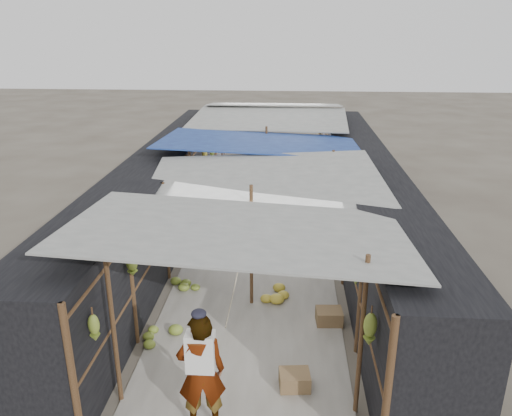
% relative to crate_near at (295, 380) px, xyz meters
% --- Properties ---
extents(ground, '(80.00, 80.00, 0.00)m').
position_rel_crate_near_xyz_m(ground, '(-0.89, -0.45, -0.15)').
color(ground, '#6B6356').
rests_on(ground, ground).
extents(aisle_slab, '(3.60, 16.00, 0.02)m').
position_rel_crate_near_xyz_m(aisle_slab, '(-0.89, 6.05, -0.14)').
color(aisle_slab, '#9E998E').
rests_on(aisle_slab, ground).
extents(stall_left, '(1.40, 15.00, 2.30)m').
position_rel_crate_near_xyz_m(stall_left, '(-3.59, 6.05, 1.00)').
color(stall_left, black).
rests_on(stall_left, ground).
extents(stall_right, '(1.40, 15.00, 2.30)m').
position_rel_crate_near_xyz_m(stall_right, '(1.81, 6.05, 1.00)').
color(stall_right, black).
rests_on(stall_right, ground).
extents(crate_near, '(0.52, 0.44, 0.29)m').
position_rel_crate_near_xyz_m(crate_near, '(0.00, 0.00, 0.00)').
color(crate_near, '#876445').
rests_on(crate_near, ground).
extents(crate_mid, '(0.52, 0.43, 0.30)m').
position_rel_crate_near_xyz_m(crate_mid, '(0.68, 1.90, 0.01)').
color(crate_mid, '#876445').
rests_on(crate_mid, ground).
extents(crate_back, '(0.47, 0.41, 0.26)m').
position_rel_crate_near_xyz_m(crate_back, '(-1.01, 11.68, -0.02)').
color(crate_back, '#876445').
rests_on(crate_back, ground).
extents(black_basin, '(0.65, 0.65, 0.20)m').
position_rel_crate_near_xyz_m(black_basin, '(0.81, 7.86, -0.05)').
color(black_basin, black).
rests_on(black_basin, ground).
extents(vendor_elderly, '(0.75, 0.57, 1.85)m').
position_rel_crate_near_xyz_m(vendor_elderly, '(-1.32, -0.88, 0.78)').
color(vendor_elderly, white).
rests_on(vendor_elderly, ground).
extents(shopper_blue, '(0.82, 0.67, 1.59)m').
position_rel_crate_near_xyz_m(shopper_blue, '(-1.12, 8.97, 0.65)').
color(shopper_blue, navy).
rests_on(shopper_blue, ground).
extents(vendor_seated, '(0.53, 0.69, 0.94)m').
position_rel_crate_near_xyz_m(vendor_seated, '(0.81, 5.40, 0.33)').
color(vendor_seated, '#46413C').
rests_on(vendor_seated, ground).
extents(market_canopy, '(5.62, 15.20, 2.77)m').
position_rel_crate_near_xyz_m(market_canopy, '(-0.86, 6.40, 2.27)').
color(market_canopy, brown).
rests_on(market_canopy, ground).
extents(hanging_bananas, '(3.95, 13.83, 0.84)m').
position_rel_crate_near_xyz_m(hanging_bananas, '(-0.84, 5.75, 1.50)').
color(hanging_bananas, olive).
rests_on(hanging_bananas, ground).
extents(floor_bananas, '(3.79, 9.23, 0.34)m').
position_rel_crate_near_xyz_m(floor_bananas, '(-0.82, 5.02, 0.02)').
color(floor_bananas, olive).
rests_on(floor_bananas, ground).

